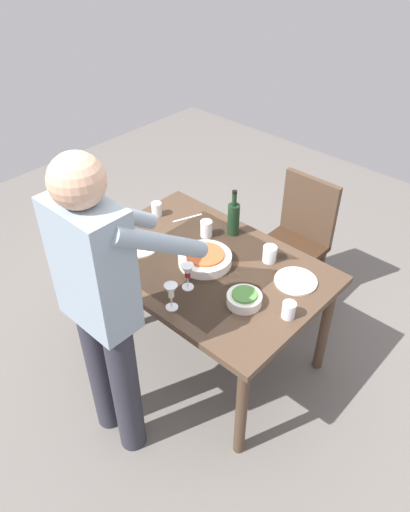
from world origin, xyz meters
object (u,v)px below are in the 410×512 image
wine_bottle (234,218)px  water_cup_near_left (289,310)px  dining_table (205,274)px  water_cup_far_right (206,229)px  water_cup_far_left (270,254)px  wine_glass_left (187,272)px  dinner_plate_far (140,246)px  wine_glass_right (171,292)px  person_server (103,302)px  water_cup_near_right (157,209)px  chair_near (298,234)px  dinner_plate_near (296,281)px  side_bowl_salad (244,299)px  serving_bowl_pasta (206,258)px

wine_bottle → water_cup_near_left: wine_bottle is taller
dining_table → water_cup_far_right: size_ratio=13.10×
water_cup_far_right → water_cup_far_left: bearing=-171.7°
wine_glass_left → dinner_plate_far: 0.47m
wine_bottle → wine_glass_right: wine_bottle is taller
person_server → water_cup_near_right: bearing=-55.2°
dining_table → chair_near: bearing=-95.7°
chair_near → wine_bottle: (0.16, 0.51, 0.31)m
water_cup_near_left → water_cup_far_left: bearing=-41.2°
person_server → dinner_plate_far: bearing=-52.9°
water_cup_near_left → water_cup_far_right: bearing=-16.9°
chair_near → dinner_plate_near: bearing=121.3°
wine_bottle → side_bowl_salad: (-0.44, 0.43, -0.08)m
water_cup_far_right → dinner_plate_far: bearing=58.4°
water_cup_far_right → dining_table: bearing=131.0°
wine_glass_right → wine_bottle: bearing=-74.8°
water_cup_near_right → dinner_plate_far: bearing=120.0°
serving_bowl_pasta → side_bowl_salad: bearing=163.2°
water_cup_near_right → dinner_plate_far: water_cup_near_right is taller
water_cup_far_left → water_cup_far_right: 0.43m
wine_glass_right → serving_bowl_pasta: wine_glass_right is taller
wine_glass_right → side_bowl_salad: size_ratio=0.84×
person_server → wine_glass_right: (-0.07, -0.34, -0.13)m
wine_glass_right → chair_near: bearing=-88.3°
water_cup_near_left → water_cup_far_right: 0.79m
water_cup_near_right → dinner_plate_near: bearing=-176.7°
wine_glass_left → side_bowl_salad: size_ratio=0.84×
dinner_plate_far → wine_glass_left: bearing=171.7°
side_bowl_salad → water_cup_far_right: bearing=-29.4°
water_cup_near_right → wine_glass_left: bearing=150.0°
chair_near → serving_bowl_pasta: bearing=84.4°
dining_table → serving_bowl_pasta: size_ratio=4.50×
dinner_plate_near → dinner_plate_far: 0.92m
person_server → water_cup_far_right: bearing=-76.5°
dining_table → person_server: 0.79m
dining_table → dinner_plate_far: bearing=20.8°
water_cup_near_right → side_bowl_salad: bearing=164.4°
water_cup_near_left → dining_table: bearing=-3.1°
wine_glass_left → water_cup_far_left: size_ratio=1.57×
chair_near → water_cup_far_left: bearing=106.1°
wine_glass_right → serving_bowl_pasta: (0.12, -0.38, -0.07)m
wine_bottle → water_cup_far_left: wine_bottle is taller
chair_near → water_cup_near_right: chair_near is taller
wine_bottle → water_cup_near_right: bearing=19.9°
dining_table → wine_bottle: (0.07, -0.33, 0.19)m
chair_near → side_bowl_salad: size_ratio=5.06×
chair_near → water_cup_near_right: (0.64, 0.69, 0.25)m
chair_near → serving_bowl_pasta: chair_near is taller
wine_glass_right → water_cup_far_right: (0.29, -0.58, -0.05)m
chair_near → wine_glass_right: size_ratio=6.03×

